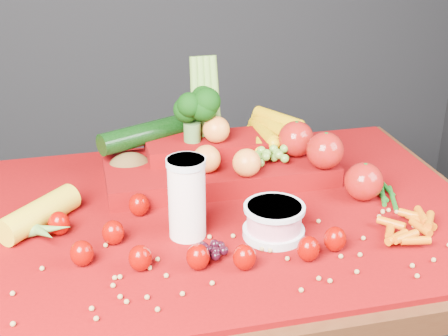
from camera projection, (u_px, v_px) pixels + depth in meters
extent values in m
cube|color=#34180B|center=(226.00, 225.00, 1.33)|extent=(1.10, 0.80, 0.05)
cube|color=#34180B|center=(24.00, 307.00, 1.68)|extent=(0.06, 0.06, 0.70)
cube|color=#34180B|center=(355.00, 261.00, 1.88)|extent=(0.06, 0.06, 0.70)
cube|color=#6C0305|center=(226.00, 212.00, 1.31)|extent=(1.05, 0.75, 0.01)
cylinder|color=white|center=(187.00, 198.00, 1.19)|extent=(0.07, 0.07, 0.16)
cylinder|color=silver|center=(186.00, 162.00, 1.15)|extent=(0.08, 0.08, 0.01)
cylinder|color=silver|center=(274.00, 232.00, 1.21)|extent=(0.12, 0.12, 0.02)
cylinder|color=pink|center=(274.00, 217.00, 1.20)|extent=(0.11, 0.11, 0.05)
cylinder|color=silver|center=(274.00, 208.00, 1.19)|extent=(0.12, 0.12, 0.01)
ellipsoid|color=#7F0100|center=(113.00, 232.00, 1.18)|extent=(0.04, 0.04, 0.05)
cone|color=#0E4F15|center=(112.00, 222.00, 1.17)|extent=(0.03, 0.03, 0.01)
ellipsoid|color=#7F0100|center=(82.00, 253.00, 1.11)|extent=(0.04, 0.04, 0.05)
cone|color=#0E4F15|center=(81.00, 242.00, 1.11)|extent=(0.03, 0.03, 0.01)
ellipsoid|color=#7F0100|center=(140.00, 258.00, 1.10)|extent=(0.04, 0.04, 0.05)
cone|color=#0E4F15|center=(140.00, 247.00, 1.09)|extent=(0.03, 0.03, 0.01)
ellipsoid|color=#7F0100|center=(198.00, 257.00, 1.10)|extent=(0.04, 0.04, 0.05)
cone|color=#0E4F15|center=(198.00, 246.00, 1.09)|extent=(0.03, 0.03, 0.01)
ellipsoid|color=#7F0100|center=(244.00, 257.00, 1.10)|extent=(0.04, 0.04, 0.05)
cone|color=#0E4F15|center=(245.00, 246.00, 1.09)|extent=(0.03, 0.03, 0.01)
ellipsoid|color=#7F0100|center=(308.00, 249.00, 1.13)|extent=(0.04, 0.04, 0.05)
cone|color=#0E4F15|center=(309.00, 238.00, 1.12)|extent=(0.03, 0.03, 0.01)
ellipsoid|color=#7F0100|center=(139.00, 205.00, 1.28)|extent=(0.04, 0.04, 0.05)
cone|color=#0E4F15|center=(138.00, 195.00, 1.27)|extent=(0.03, 0.03, 0.01)
ellipsoid|color=#7F0100|center=(59.00, 223.00, 1.21)|extent=(0.04, 0.04, 0.05)
cone|color=#0E4F15|center=(58.00, 213.00, 1.20)|extent=(0.03, 0.03, 0.01)
ellipsoid|color=#7F0100|center=(335.00, 239.00, 1.16)|extent=(0.04, 0.04, 0.05)
cone|color=#0E4F15|center=(336.00, 228.00, 1.15)|extent=(0.03, 0.03, 0.01)
cylinder|color=gold|center=(39.00, 214.00, 1.24)|extent=(0.17, 0.17, 0.06)
ellipsoid|color=#4F3A1A|center=(130.00, 167.00, 1.43)|extent=(0.10, 0.07, 0.07)
cube|color=#6C0305|center=(219.00, 170.00, 1.44)|extent=(0.52, 0.22, 0.04)
cube|color=#6C0305|center=(206.00, 146.00, 1.46)|extent=(0.28, 0.12, 0.03)
sphere|color=maroon|center=(325.00, 151.00, 1.38)|extent=(0.08, 0.08, 0.08)
sphere|color=maroon|center=(364.00, 181.00, 1.34)|extent=(0.08, 0.08, 0.08)
sphere|color=maroon|center=(296.00, 139.00, 1.44)|extent=(0.08, 0.08, 0.08)
sphere|color=#DC5D28|center=(207.00, 159.00, 1.36)|extent=(0.06, 0.06, 0.06)
sphere|color=#DC5D28|center=(247.00, 163.00, 1.35)|extent=(0.06, 0.06, 0.06)
sphere|color=#DC5D28|center=(216.00, 130.00, 1.43)|extent=(0.06, 0.06, 0.06)
cylinder|color=#C29F05|center=(256.00, 139.00, 1.51)|extent=(0.06, 0.15, 0.04)
cylinder|color=#C29F05|center=(264.00, 132.00, 1.50)|extent=(0.04, 0.15, 0.04)
cylinder|color=#C29F05|center=(272.00, 126.00, 1.50)|extent=(0.07, 0.15, 0.04)
cylinder|color=#C29F05|center=(278.00, 119.00, 1.50)|extent=(0.09, 0.15, 0.04)
cylinder|color=#3F662D|center=(192.00, 132.00, 1.44)|extent=(0.04, 0.04, 0.04)
cylinder|color=olive|center=(195.00, 104.00, 1.45)|extent=(0.03, 0.06, 0.22)
cylinder|color=olive|center=(202.00, 104.00, 1.46)|extent=(0.02, 0.06, 0.22)
cylinder|color=olive|center=(209.00, 103.00, 1.46)|extent=(0.02, 0.06, 0.22)
cylinder|color=olive|center=(215.00, 103.00, 1.46)|extent=(0.03, 0.06, 0.22)
cylinder|color=black|center=(144.00, 134.00, 1.46)|extent=(0.22, 0.14, 0.05)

